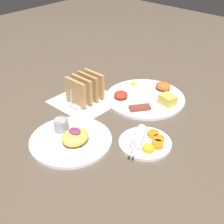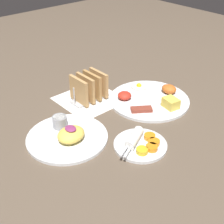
% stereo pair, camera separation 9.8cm
% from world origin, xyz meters
% --- Properties ---
extents(ground_plane, '(3.00, 3.00, 0.00)m').
position_xyz_m(ground_plane, '(0.00, 0.00, 0.00)').
color(ground_plane, brown).
extents(napkin_flat, '(0.22, 0.22, 0.00)m').
position_xyz_m(napkin_flat, '(-0.19, 0.06, 0.00)').
color(napkin_flat, white).
rests_on(napkin_flat, ground_plane).
extents(plate_breakfast, '(0.31, 0.31, 0.05)m').
position_xyz_m(plate_breakfast, '(-0.03, 0.22, 0.01)').
color(plate_breakfast, white).
rests_on(plate_breakfast, ground_plane).
extents(plate_condiments, '(0.17, 0.18, 0.04)m').
position_xyz_m(plate_condiments, '(0.14, -0.01, 0.01)').
color(plate_condiments, white).
rests_on(plate_condiments, ground_plane).
extents(plate_foreground, '(0.26, 0.26, 0.06)m').
position_xyz_m(plate_foreground, '(-0.04, -0.15, 0.01)').
color(plate_foreground, white).
rests_on(plate_foreground, ground_plane).
extents(toast_rack, '(0.10, 0.15, 0.10)m').
position_xyz_m(toast_rack, '(-0.19, 0.06, 0.05)').
color(toast_rack, '#B7B7BC').
rests_on(toast_rack, ground_plane).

